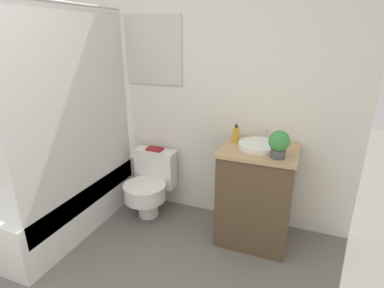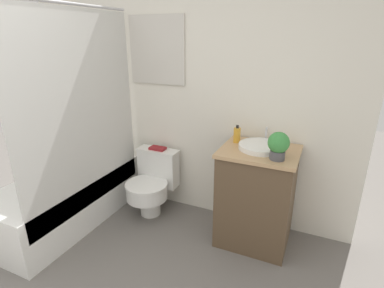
{
  "view_description": "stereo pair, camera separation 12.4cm",
  "coord_description": "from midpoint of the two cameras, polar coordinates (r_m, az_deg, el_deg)",
  "views": [
    {
      "loc": [
        1.21,
        -0.57,
        1.74
      ],
      "look_at": [
        0.35,
        1.61,
        0.89
      ],
      "focal_mm": 28.0,
      "sensor_mm": 36.0,
      "label": 1
    },
    {
      "loc": [
        1.32,
        -0.53,
        1.74
      ],
      "look_at": [
        0.35,
        1.61,
        0.89
      ],
      "focal_mm": 28.0,
      "sensor_mm": 36.0,
      "label": 2
    }
  ],
  "objects": [
    {
      "name": "shower_area",
      "position": [
        3.17,
        -24.22,
        -9.32
      ],
      "size": [
        0.68,
        1.48,
        1.98
      ],
      "color": "white",
      "rests_on": "ground_plane"
    },
    {
      "name": "vanity",
      "position": [
        2.69,
        10.73,
        -9.5
      ],
      "size": [
        0.63,
        0.54,
        0.87
      ],
      "color": "brown",
      "rests_on": "ground_plane"
    },
    {
      "name": "soap_bottle",
      "position": [
        2.62,
        7.02,
        1.85
      ],
      "size": [
        0.06,
        0.06,
        0.15
      ],
      "color": "gold",
      "rests_on": "vanity"
    },
    {
      "name": "book_on_tank",
      "position": [
        3.07,
        -8.25,
        -0.96
      ],
      "size": [
        0.16,
        0.1,
        0.02
      ],
      "color": "maroon",
      "rests_on": "toilet"
    },
    {
      "name": "toilet",
      "position": [
        3.1,
        -9.16,
        -7.43
      ],
      "size": [
        0.44,
        0.53,
        0.65
      ],
      "color": "white",
      "rests_on": "ground_plane"
    },
    {
      "name": "potted_plant",
      "position": [
        2.31,
        14.77,
        0.13
      ],
      "size": [
        0.16,
        0.16,
        0.21
      ],
      "color": "#4C4C51",
      "rests_on": "vanity"
    },
    {
      "name": "wall_back",
      "position": [
        2.96,
        -4.35,
        10.48
      ],
      "size": [
        3.4,
        0.07,
        2.5
      ],
      "color": "silver",
      "rests_on": "ground_plane"
    },
    {
      "name": "sink",
      "position": [
        2.52,
        11.48,
        -0.25
      ],
      "size": [
        0.36,
        0.39,
        0.13
      ],
      "color": "white",
      "rests_on": "vanity"
    }
  ]
}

